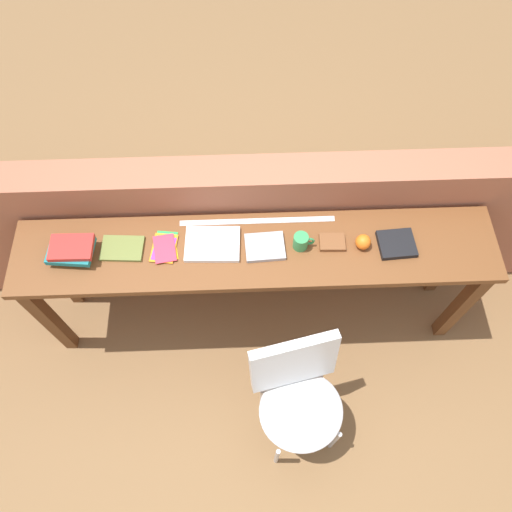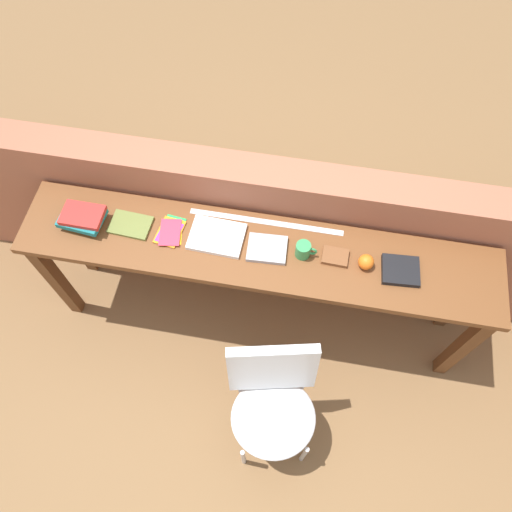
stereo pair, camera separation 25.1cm
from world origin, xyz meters
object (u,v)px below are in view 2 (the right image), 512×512
at_px(pamphlet_pile_colourful, 171,231).
at_px(leather_journal_brown, 335,257).
at_px(magazine_cycling, 131,225).
at_px(mug, 304,250).
at_px(book_open_centre, 217,237).
at_px(sports_ball_small, 366,262).
at_px(book_repair_rightmost, 401,270).
at_px(chair_white_moulded, 273,401).
at_px(book_stack_leftmost, 83,217).

bearing_deg(pamphlet_pile_colourful, leather_journal_brown, -0.21).
bearing_deg(magazine_cycling, mug, 2.69).
distance_m(book_open_centre, leather_journal_brown, 0.61).
xyz_separation_m(pamphlet_pile_colourful, sports_ball_small, (1.01, -0.02, 0.03)).
height_order(leather_journal_brown, book_repair_rightmost, book_repair_rightmost).
bearing_deg(mug, chair_white_moulded, -93.11).
xyz_separation_m(book_stack_leftmost, sports_ball_small, (1.47, -0.01, -0.01)).
bearing_deg(chair_white_moulded, mug, 86.89).
bearing_deg(book_open_centre, book_repair_rightmost, 0.19).
bearing_deg(book_stack_leftmost, leather_journal_brown, 0.60).
bearing_deg(chair_white_moulded, pamphlet_pile_colourful, 133.93).
bearing_deg(magazine_cycling, chair_white_moulded, -34.54).
relative_size(chair_white_moulded, book_open_centre, 3.20).
relative_size(magazine_cycling, leather_journal_brown, 1.63).
height_order(book_stack_leftmost, book_open_centre, book_stack_leftmost).
xyz_separation_m(magazine_cycling, book_open_centre, (0.46, 0.01, 0.00)).
distance_m(leather_journal_brown, book_repair_rightmost, 0.33).
bearing_deg(book_open_centre, leather_journal_brown, 1.24).
bearing_deg(leather_journal_brown, book_open_centre, -179.07).
bearing_deg(pamphlet_pile_colourful, book_repair_rightmost, -1.29).
bearing_deg(mug, leather_journal_brown, 3.12).
bearing_deg(book_stack_leftmost, mug, 0.25).
xyz_separation_m(pamphlet_pile_colourful, mug, (0.70, -0.01, 0.04)).
distance_m(pamphlet_pile_colourful, book_open_centre, 0.24).
xyz_separation_m(book_open_centre, book_repair_rightmost, (0.94, -0.04, 0.00)).
distance_m(sports_ball_small, book_repair_rightmost, 0.18).
bearing_deg(magazine_cycling, book_open_centre, 4.39).
bearing_deg(mug, pamphlet_pile_colourful, 179.01).
relative_size(leather_journal_brown, sports_ball_small, 1.64).
height_order(chair_white_moulded, mug, mug).
distance_m(book_open_centre, book_repair_rightmost, 0.94).
height_order(chair_white_moulded, book_open_centre, book_open_centre).
bearing_deg(chair_white_moulded, sports_ball_small, 62.07).
bearing_deg(book_open_centre, magazine_cycling, -176.85).
bearing_deg(book_repair_rightmost, mug, 174.68).
bearing_deg(sports_ball_small, chair_white_moulded, -117.93).
relative_size(magazine_cycling, pamphlet_pile_colourful, 1.06).
relative_size(book_stack_leftmost, book_open_centre, 0.85).
distance_m(pamphlet_pile_colourful, mug, 0.70).
relative_size(chair_white_moulded, book_stack_leftmost, 3.76).
relative_size(magazine_cycling, book_repair_rightmost, 1.15).
relative_size(chair_white_moulded, sports_ball_small, 11.26).
distance_m(magazine_cycling, sports_ball_small, 1.23).
bearing_deg(magazine_cycling, book_repair_rightmost, 2.40).
bearing_deg(book_repair_rightmost, book_stack_leftmost, 176.05).
xyz_separation_m(magazine_cycling, leather_journal_brown, (1.07, -0.01, 0.00)).
height_order(magazine_cycling, pamphlet_pile_colourful, magazine_cycling).
relative_size(book_stack_leftmost, mug, 2.16).
relative_size(magazine_cycling, sports_ball_small, 2.68).
relative_size(book_open_centre, mug, 2.53).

